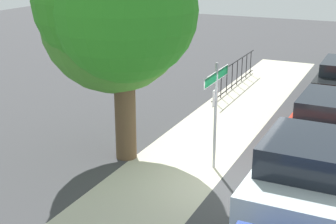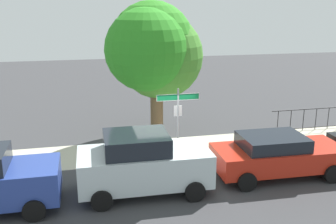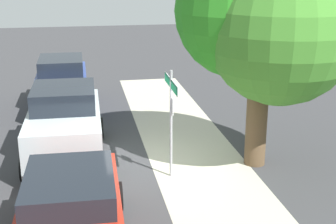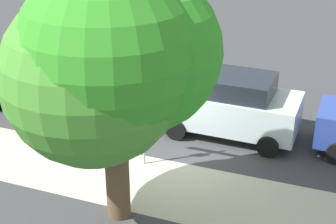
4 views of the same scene
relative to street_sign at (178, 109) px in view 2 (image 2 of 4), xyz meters
name	(u,v)px [view 2 (image 2 of 4)]	position (x,y,z in m)	size (l,w,h in m)	color
ground_plane	(166,161)	(-0.57, -0.40, -1.96)	(60.00, 60.00, 0.00)	#38383A
sidewalk_strip	(205,146)	(1.43, 0.90, -1.96)	(24.00, 2.60, 0.00)	#B3AE99
street_sign	(178,109)	(0.00, 0.00, 0.00)	(1.68, 0.07, 2.77)	#9EA0A5
shade_tree	(153,50)	(-0.47, 2.55, 1.98)	(4.39, 4.42, 6.06)	brown
car_silver	(143,163)	(-1.81, -2.65, -0.98)	(4.20, 2.20, 1.98)	silver
car_red	(277,154)	(2.98, -2.46, -1.18)	(4.59, 2.17, 1.50)	#B02314
iron_fence	(322,118)	(7.67, 1.90, -1.40)	(5.36, 0.04, 1.07)	black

